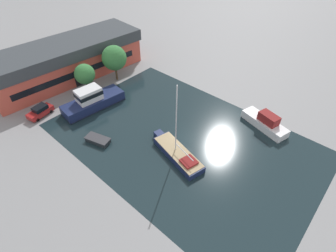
% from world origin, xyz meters
% --- Properties ---
extents(ground_plane, '(440.00, 440.00, 0.00)m').
position_xyz_m(ground_plane, '(0.00, 0.00, 0.00)').
color(ground_plane, gray).
extents(water_canal, '(25.95, 39.12, 0.01)m').
position_xyz_m(water_canal, '(0.00, 0.00, 0.00)').
color(water_canal, '#19282D').
rests_on(water_canal, ground).
extents(warehouse_building, '(31.42, 12.39, 7.06)m').
position_xyz_m(warehouse_building, '(-0.69, 29.46, 3.57)').
color(warehouse_building, '#C64C3D').
rests_on(warehouse_building, ground).
extents(quay_tree_near_building, '(4.78, 4.78, 7.11)m').
position_xyz_m(quay_tree_near_building, '(4.85, 21.12, 4.71)').
color(quay_tree_near_building, brown).
rests_on(quay_tree_near_building, ground).
extents(quay_tree_by_water, '(3.74, 3.74, 5.56)m').
position_xyz_m(quay_tree_by_water, '(-1.63, 21.84, 3.68)').
color(quay_tree_by_water, brown).
rests_on(quay_tree_by_water, ground).
extents(parked_car, '(4.55, 2.55, 1.77)m').
position_xyz_m(parked_car, '(-11.32, 21.62, 0.88)').
color(parked_car, maroon).
rests_on(parked_car, ground).
extents(sailboat_moored, '(4.73, 10.12, 11.55)m').
position_xyz_m(sailboat_moored, '(-3.12, -1.64, 0.59)').
color(sailboat_moored, '#19234C').
rests_on(sailboat_moored, water_canal).
extents(motor_cruiser, '(11.20, 4.80, 3.90)m').
position_xyz_m(motor_cruiser, '(-4.06, 16.91, 1.41)').
color(motor_cruiser, '#19234C').
rests_on(motor_cruiser, water_canal).
extents(small_dinghy, '(2.71, 4.13, 0.73)m').
position_xyz_m(small_dinghy, '(-8.86, 9.22, 0.37)').
color(small_dinghy, '#23282D').
rests_on(small_dinghy, water_canal).
extents(cabin_boat, '(4.44, 8.16, 2.73)m').
position_xyz_m(cabin_boat, '(10.99, -8.02, 0.98)').
color(cabin_boat, white).
rests_on(cabin_boat, water_canal).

